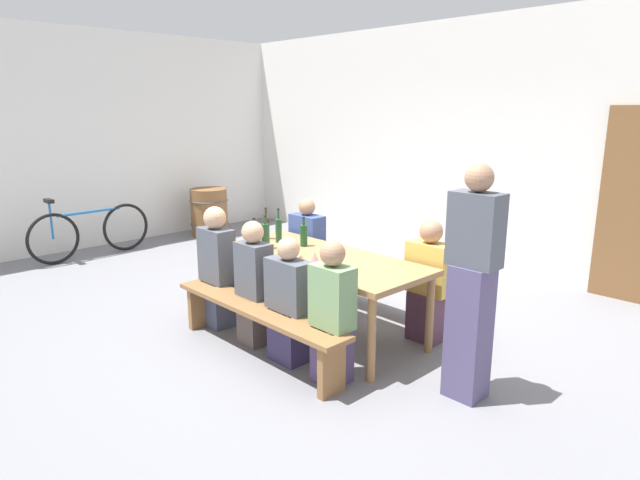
{
  "coord_description": "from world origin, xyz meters",
  "views": [
    {
      "loc": [
        3.48,
        -3.35,
        2.08
      ],
      "look_at": [
        0.0,
        0.0,
        0.9
      ],
      "focal_mm": 30.6,
      "sensor_mm": 36.0,
      "label": 1
    }
  ],
  "objects_px": {
    "wine_barrel": "(209,212)",
    "wine_bottle_0": "(304,235)",
    "tasting_table": "(320,264)",
    "wine_bottle_4": "(266,236)",
    "wine_glass_0": "(296,244)",
    "wine_bottle_3": "(255,238)",
    "bench_near": "(257,317)",
    "seated_guest_near_0": "(217,269)",
    "seated_guest_near_2": "(289,304)",
    "bench_far": "(372,280)",
    "wine_bottle_2": "(266,228)",
    "wine_glass_1": "(315,257)",
    "seated_guest_far_1": "(429,284)",
    "seated_guest_near_3": "(332,316)",
    "standing_host": "(472,288)",
    "seated_guest_far_0": "(307,252)",
    "wine_bottle_1": "(279,230)",
    "parked_bicycle_0": "(90,232)",
    "seated_guest_near_1": "(254,286)"
  },
  "relations": [
    {
      "from": "wine_bottle_3",
      "to": "seated_guest_far_0",
      "type": "relative_size",
      "value": 0.28
    },
    {
      "from": "seated_guest_near_3",
      "to": "standing_host",
      "type": "relative_size",
      "value": 0.66
    },
    {
      "from": "wine_bottle_0",
      "to": "standing_host",
      "type": "height_order",
      "value": "standing_host"
    },
    {
      "from": "wine_glass_0",
      "to": "seated_guest_near_2",
      "type": "distance_m",
      "value": 0.66
    },
    {
      "from": "seated_guest_near_0",
      "to": "standing_host",
      "type": "bearing_deg",
      "value": -76.97
    },
    {
      "from": "seated_guest_near_2",
      "to": "seated_guest_far_0",
      "type": "bearing_deg",
      "value": 42.1
    },
    {
      "from": "seated_guest_far_0",
      "to": "bench_near",
      "type": "bearing_deg",
      "value": 31.61
    },
    {
      "from": "bench_near",
      "to": "seated_guest_near_0",
      "type": "relative_size",
      "value": 1.69
    },
    {
      "from": "seated_guest_near_1",
      "to": "wine_glass_1",
      "type": "bearing_deg",
      "value": -64.58
    },
    {
      "from": "wine_bottle_4",
      "to": "seated_guest_near_2",
      "type": "relative_size",
      "value": 0.31
    },
    {
      "from": "wine_bottle_3",
      "to": "wine_barrel",
      "type": "distance_m",
      "value": 4.06
    },
    {
      "from": "bench_far",
      "to": "wine_glass_1",
      "type": "distance_m",
      "value": 1.24
    },
    {
      "from": "bench_far",
      "to": "wine_bottle_2",
      "type": "distance_m",
      "value": 1.22
    },
    {
      "from": "tasting_table",
      "to": "wine_bottle_3",
      "type": "distance_m",
      "value": 0.69
    },
    {
      "from": "seated_guest_near_3",
      "to": "seated_guest_far_0",
      "type": "distance_m",
      "value": 1.97
    },
    {
      "from": "wine_barrel",
      "to": "parked_bicycle_0",
      "type": "xyz_separation_m",
      "value": [
        0.03,
        -1.98,
        -0.02
      ]
    },
    {
      "from": "bench_near",
      "to": "wine_glass_1",
      "type": "distance_m",
      "value": 0.71
    },
    {
      "from": "seated_guest_near_3",
      "to": "standing_host",
      "type": "distance_m",
      "value": 1.05
    },
    {
      "from": "wine_bottle_2",
      "to": "wine_bottle_3",
      "type": "relative_size",
      "value": 1.05
    },
    {
      "from": "seated_guest_near_0",
      "to": "seated_guest_near_1",
      "type": "distance_m",
      "value": 0.58
    },
    {
      "from": "tasting_table",
      "to": "wine_bottle_4",
      "type": "relative_size",
      "value": 6.38
    },
    {
      "from": "seated_guest_far_0",
      "to": "wine_barrel",
      "type": "height_order",
      "value": "seated_guest_far_0"
    },
    {
      "from": "standing_host",
      "to": "seated_guest_near_0",
      "type": "bearing_deg",
      "value": 13.03
    },
    {
      "from": "seated_guest_near_0",
      "to": "wine_barrel",
      "type": "bearing_deg",
      "value": 58.51
    },
    {
      "from": "bench_near",
      "to": "seated_guest_near_3",
      "type": "bearing_deg",
      "value": 11.32
    },
    {
      "from": "seated_guest_near_2",
      "to": "standing_host",
      "type": "xyz_separation_m",
      "value": [
        1.34,
        0.55,
        0.34
      ]
    },
    {
      "from": "wine_bottle_0",
      "to": "wine_bottle_4",
      "type": "distance_m",
      "value": 0.38
    },
    {
      "from": "bench_far",
      "to": "wine_bottle_1",
      "type": "bearing_deg",
      "value": -134.55
    },
    {
      "from": "tasting_table",
      "to": "wine_bottle_4",
      "type": "distance_m",
      "value": 0.62
    },
    {
      "from": "wine_bottle_4",
      "to": "wine_glass_1",
      "type": "height_order",
      "value": "wine_bottle_4"
    },
    {
      "from": "tasting_table",
      "to": "seated_guest_near_2",
      "type": "height_order",
      "value": "seated_guest_near_2"
    },
    {
      "from": "bench_far",
      "to": "wine_glass_1",
      "type": "height_order",
      "value": "wine_glass_1"
    },
    {
      "from": "wine_bottle_0",
      "to": "wine_bottle_1",
      "type": "distance_m",
      "value": 0.3
    },
    {
      "from": "wine_bottle_3",
      "to": "seated_guest_near_3",
      "type": "bearing_deg",
      "value": -12.3
    },
    {
      "from": "wine_bottle_2",
      "to": "wine_glass_1",
      "type": "bearing_deg",
      "value": -19.32
    },
    {
      "from": "parked_bicycle_0",
      "to": "wine_barrel",
      "type": "bearing_deg",
      "value": -1.86
    },
    {
      "from": "wine_bottle_0",
      "to": "seated_guest_near_3",
      "type": "height_order",
      "value": "seated_guest_near_3"
    },
    {
      "from": "wine_barrel",
      "to": "wine_bottle_0",
      "type": "bearing_deg",
      "value": -19.43
    },
    {
      "from": "seated_guest_near_2",
      "to": "wine_bottle_2",
      "type": "bearing_deg",
      "value": 59.63
    },
    {
      "from": "wine_bottle_3",
      "to": "wine_barrel",
      "type": "height_order",
      "value": "wine_bottle_3"
    },
    {
      "from": "bench_near",
      "to": "seated_guest_near_2",
      "type": "height_order",
      "value": "seated_guest_near_2"
    },
    {
      "from": "wine_bottle_2",
      "to": "parked_bicycle_0",
      "type": "distance_m",
      "value": 3.39
    },
    {
      "from": "standing_host",
      "to": "wine_barrel",
      "type": "height_order",
      "value": "standing_host"
    },
    {
      "from": "wine_bottle_4",
      "to": "wine_glass_1",
      "type": "xyz_separation_m",
      "value": [
        0.85,
        -0.15,
        -0.02
      ]
    },
    {
      "from": "wine_glass_1",
      "to": "standing_host",
      "type": "relative_size",
      "value": 0.09
    },
    {
      "from": "seated_guest_far_1",
      "to": "wine_bottle_2",
      "type": "bearing_deg",
      "value": -72.34
    },
    {
      "from": "seated_guest_near_3",
      "to": "seated_guest_far_1",
      "type": "relative_size",
      "value": 1.01
    },
    {
      "from": "wine_glass_0",
      "to": "wine_bottle_3",
      "type": "bearing_deg",
      "value": -166.99
    },
    {
      "from": "tasting_table",
      "to": "wine_bottle_0",
      "type": "xyz_separation_m",
      "value": [
        -0.37,
        0.14,
        0.19
      ]
    },
    {
      "from": "wine_bottle_2",
      "to": "wine_bottle_3",
      "type": "xyz_separation_m",
      "value": [
        0.28,
        -0.36,
        -0.01
      ]
    }
  ]
}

